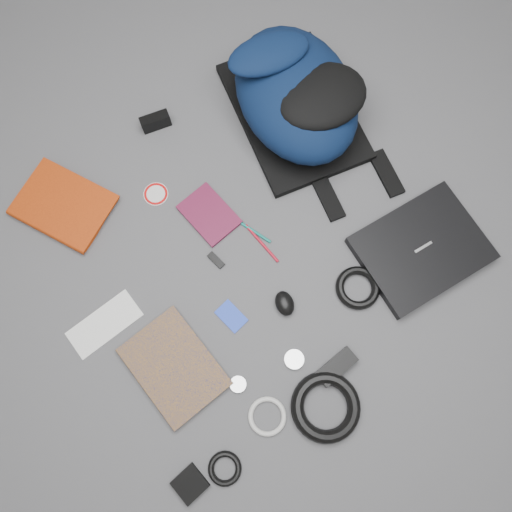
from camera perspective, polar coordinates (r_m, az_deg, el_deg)
ground at (r=1.45m, az=0.00°, el=-0.21°), size 4.00×4.00×0.00m
backpack at (r=1.55m, az=4.60°, el=17.96°), size 0.48×0.60×0.22m
laptop at (r=1.52m, az=18.37°, el=0.79°), size 0.38×0.31×0.03m
textbook_red at (r=1.58m, az=-23.01°, el=2.34°), size 0.30×0.33×0.03m
comic_book at (r=1.42m, az=-12.62°, el=-14.76°), size 0.21×0.28×0.02m
envelope at (r=1.47m, az=-16.93°, el=-7.45°), size 0.21×0.10×0.00m
dvd_case at (r=1.49m, az=-5.38°, el=4.75°), size 0.13×0.18×0.01m
compact_camera at (r=1.62m, az=-11.41°, el=14.83°), size 0.10×0.06×0.05m
sticker_disc at (r=1.54m, az=-11.37°, el=6.96°), size 0.08×0.08×0.00m
pen_teal at (r=1.47m, az=-0.74°, el=3.16°), size 0.05×0.14×0.01m
pen_red at (r=1.46m, az=0.67°, el=1.47°), size 0.01×0.15×0.01m
id_badge at (r=1.42m, az=-2.84°, el=-6.89°), size 0.06×0.09×0.00m
usb_black at (r=1.45m, az=-4.59°, el=-0.48°), size 0.03×0.06×0.01m
mouse at (r=1.40m, az=3.29°, el=-5.42°), size 0.07×0.09×0.04m
headphone_left at (r=1.40m, az=-2.06°, el=-14.44°), size 0.05×0.05×0.01m
headphone_right at (r=1.40m, az=4.38°, el=-11.70°), size 0.07×0.07×0.01m
cable_coil at (r=1.45m, az=11.55°, el=-3.57°), size 0.14×0.14×0.02m
power_brick at (r=1.40m, az=9.17°, el=-12.39°), size 0.12×0.05×0.03m
power_cord_coil at (r=1.40m, az=7.96°, el=-16.71°), size 0.23×0.23×0.04m
pouch at (r=1.42m, az=-7.55°, el=-24.42°), size 0.08×0.08×0.02m
earbud_coil at (r=1.41m, az=-3.59°, el=-23.08°), size 0.10×0.10×0.02m
white_cable_coil at (r=1.40m, az=1.29°, el=-17.85°), size 0.11×0.11×0.01m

